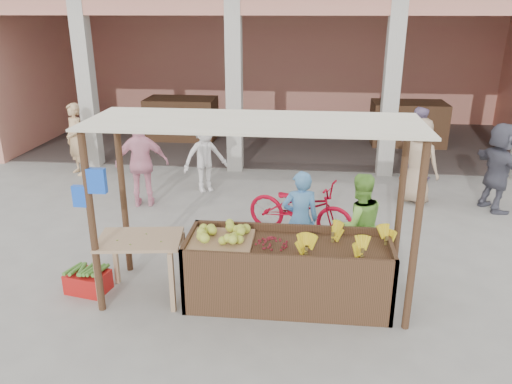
# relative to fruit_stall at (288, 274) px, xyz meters

# --- Properties ---
(ground) EXTENTS (60.00, 60.00, 0.00)m
(ground) POSITION_rel_fruit_stall_xyz_m (-0.50, 0.00, -0.40)
(ground) COLOR slate
(ground) RESTS_ON ground
(market_building) EXTENTS (14.40, 6.40, 4.20)m
(market_building) POSITION_rel_fruit_stall_xyz_m (-0.45, 8.93, 2.30)
(market_building) COLOR tan
(market_building) RESTS_ON ground
(fruit_stall) EXTENTS (2.60, 0.95, 0.80)m
(fruit_stall) POSITION_rel_fruit_stall_xyz_m (0.00, 0.00, 0.00)
(fruit_stall) COLOR #4D2F1E
(fruit_stall) RESTS_ON ground
(stall_awning) EXTENTS (4.09, 1.35, 2.39)m
(stall_awning) POSITION_rel_fruit_stall_xyz_m (-0.51, 0.06, 1.58)
(stall_awning) COLOR #4D2F1E
(stall_awning) RESTS_ON ground
(banana_heap) EXTENTS (1.15, 0.63, 0.21)m
(banana_heap) POSITION_rel_fruit_stall_xyz_m (0.70, -0.02, 0.50)
(banana_heap) COLOR yellow
(banana_heap) RESTS_ON fruit_stall
(melon_tray) EXTENTS (0.83, 0.72, 0.21)m
(melon_tray) POSITION_rel_fruit_stall_xyz_m (-0.87, -0.02, 0.50)
(melon_tray) COLOR #96704D
(melon_tray) RESTS_ON fruit_stall
(berry_heap) EXTENTS (0.47, 0.38, 0.15)m
(berry_heap) POSITION_rel_fruit_stall_xyz_m (-0.21, -0.03, 0.47)
(berry_heap) COLOR maroon
(berry_heap) RESTS_ON fruit_stall
(side_table) EXTENTS (1.15, 0.84, 0.86)m
(side_table) POSITION_rel_fruit_stall_xyz_m (-1.91, -0.09, 0.32)
(side_table) COLOR tan
(side_table) RESTS_ON ground
(papaya_pile) EXTENTS (0.72, 0.41, 0.21)m
(papaya_pile) POSITION_rel_fruit_stall_xyz_m (-1.91, -0.09, 0.56)
(papaya_pile) COLOR #4F822A
(papaya_pile) RESTS_ON side_table
(red_crate) EXTENTS (0.60, 0.48, 0.28)m
(red_crate) POSITION_rel_fruit_stall_xyz_m (-2.71, -0.04, -0.26)
(red_crate) COLOR #B21512
(red_crate) RESTS_ON ground
(plantain_bundle) EXTENTS (0.44, 0.31, 0.09)m
(plantain_bundle) POSITION_rel_fruit_stall_xyz_m (-2.71, -0.04, -0.08)
(plantain_bundle) COLOR #4A802E
(plantain_bundle) RESTS_ON red_crate
(produce_sacks) EXTENTS (0.81, 0.50, 0.61)m
(produce_sacks) POSITION_rel_fruit_stall_xyz_m (2.50, 5.14, -0.09)
(produce_sacks) COLOR maroon
(produce_sacks) RESTS_ON ground
(vendor_blue) EXTENTS (0.65, 0.52, 1.58)m
(vendor_blue) POSITION_rel_fruit_stall_xyz_m (0.13, 1.00, 0.39)
(vendor_blue) COLOR #4E89C5
(vendor_blue) RESTS_ON ground
(vendor_green) EXTENTS (0.87, 0.64, 1.62)m
(vendor_green) POSITION_rel_fruit_stall_xyz_m (0.95, 0.81, 0.41)
(vendor_green) COLOR #84CB4B
(vendor_green) RESTS_ON ground
(motorcycle) EXTENTS (1.29, 2.06, 1.02)m
(motorcycle) POSITION_rel_fruit_stall_xyz_m (0.12, 2.07, 0.11)
(motorcycle) COLOR #A8061D
(motorcycle) RESTS_ON ground
(shopper_a) EXTENTS (1.16, 1.02, 1.63)m
(shopper_a) POSITION_rel_fruit_stall_xyz_m (-1.90, 4.07, 0.42)
(shopper_a) COLOR silver
(shopper_a) RESTS_ON ground
(shopper_b) EXTENTS (1.17, 0.79, 1.83)m
(shopper_b) POSITION_rel_fruit_stall_xyz_m (-2.93, 3.15, 0.52)
(shopper_b) COLOR pink
(shopper_b) RESTS_ON ground
(shopper_c) EXTENTS (1.07, 1.04, 1.87)m
(shopper_c) POSITION_rel_fruit_stall_xyz_m (2.36, 3.89, 0.54)
(shopper_c) COLOR tan
(shopper_c) RESTS_ON ground
(shopper_d) EXTENTS (1.16, 1.78, 1.78)m
(shopper_d) POSITION_rel_fruit_stall_xyz_m (3.78, 3.62, 0.49)
(shopper_d) COLOR #525160
(shopper_d) RESTS_ON ground
(shopper_e) EXTENTS (0.80, 0.78, 1.72)m
(shopper_e) POSITION_rel_fruit_stall_xyz_m (-5.08, 4.93, 0.46)
(shopper_e) COLOR tan
(shopper_e) RESTS_ON ground
(shopper_f) EXTENTS (1.00, 0.88, 1.78)m
(shopper_f) POSITION_rel_fruit_stall_xyz_m (2.62, 5.44, 0.49)
(shopper_f) COLOR #9079A4
(shopper_f) RESTS_ON ground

